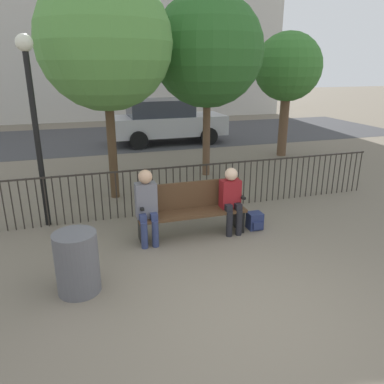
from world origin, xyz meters
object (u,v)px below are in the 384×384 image
at_px(tree_0, 105,42).
at_px(parked_car_0, 166,120).
at_px(seated_person_0, 147,203).
at_px(seated_person_1, 231,197).
at_px(lamp_post, 32,103).
at_px(tree_2, 288,68).
at_px(park_bench, 191,207).
at_px(tree_1, 207,51).
at_px(backpack, 255,221).
at_px(trash_bin, 77,263).

bearing_deg(tree_0, parked_car_0, 65.45).
bearing_deg(tree_0, seated_person_0, -84.07).
distance_m(seated_person_0, seated_person_1, 1.48).
xyz_separation_m(seated_person_0, lamp_post, (-1.63, 1.31, 1.50)).
distance_m(seated_person_1, tree_2, 6.68).
bearing_deg(parked_car_0, tree_2, -45.64).
xyz_separation_m(tree_0, tree_2, (5.67, 2.49, -0.51)).
xyz_separation_m(park_bench, seated_person_1, (0.70, -0.13, 0.16)).
relative_size(park_bench, parked_car_0, 0.45).
xyz_separation_m(tree_2, lamp_post, (-7.05, -3.67, -0.52)).
distance_m(seated_person_1, tree_1, 4.44).
relative_size(tree_0, tree_2, 1.21).
bearing_deg(lamp_post, park_bench, -26.03).
bearing_deg(backpack, seated_person_0, 179.28).
xyz_separation_m(tree_1, trash_bin, (-3.43, -4.71, -2.73)).
relative_size(park_bench, trash_bin, 2.27).
height_order(lamp_post, parked_car_0, lamp_post).
xyz_separation_m(backpack, tree_1, (0.34, 3.61, 3.00)).
bearing_deg(lamp_post, trash_bin, -78.42).
xyz_separation_m(park_bench, seated_person_0, (-0.78, -0.13, 0.21)).
height_order(tree_0, parked_car_0, tree_0).
distance_m(park_bench, backpack, 1.23).
xyz_separation_m(park_bench, tree_1, (1.51, 3.46, 2.65)).
height_order(tree_1, tree_2, tree_1).
height_order(seated_person_1, trash_bin, seated_person_1).
bearing_deg(seated_person_0, parked_car_0, 74.08).
relative_size(seated_person_1, tree_2, 0.31).
relative_size(tree_1, trash_bin, 5.47).
distance_m(tree_2, lamp_post, 7.96).
height_order(tree_1, parked_car_0, tree_1).
bearing_deg(park_bench, seated_person_1, -10.75).
distance_m(park_bench, lamp_post, 3.19).
xyz_separation_m(park_bench, lamp_post, (-2.42, 1.18, 1.72)).
height_order(seated_person_0, tree_1, tree_1).
distance_m(tree_0, tree_1, 2.78).
relative_size(tree_1, parked_car_0, 1.08).
height_order(seated_person_1, backpack, seated_person_1).
relative_size(backpack, tree_1, 0.07).
height_order(backpack, tree_1, tree_1).
bearing_deg(tree_0, trash_bin, -103.63).
xyz_separation_m(seated_person_1, parked_car_0, (0.84, 8.15, 0.18)).
relative_size(seated_person_1, tree_1, 0.26).
xyz_separation_m(backpack, tree_2, (3.46, 5.00, 2.58)).
bearing_deg(seated_person_1, tree_2, 51.71).
relative_size(tree_2, parked_car_0, 0.90).
height_order(tree_0, tree_1, tree_0).
bearing_deg(park_bench, trash_bin, -147.01).
height_order(tree_2, parked_car_0, tree_2).
xyz_separation_m(seated_person_1, backpack, (0.47, -0.02, -0.51)).
xyz_separation_m(seated_person_0, trash_bin, (-1.13, -1.12, -0.29)).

